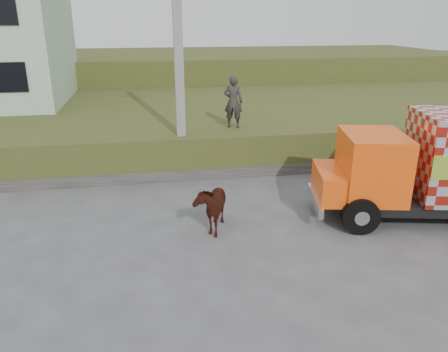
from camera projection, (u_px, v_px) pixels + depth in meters
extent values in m
plane|color=#474749|center=(234.00, 231.00, 11.73)|extent=(120.00, 120.00, 0.00)
cube|color=#354D19|center=(194.00, 121.00, 20.72)|extent=(40.00, 12.00, 1.50)
cube|color=#354D19|center=(175.00, 74.00, 31.56)|extent=(40.00, 12.00, 3.00)
cube|color=#595651|center=(155.00, 176.00, 15.22)|extent=(16.00, 0.50, 0.40)
cube|color=gray|center=(179.00, 62.00, 14.45)|extent=(0.30, 0.30, 8.00)
cube|color=black|center=(444.00, 199.00, 12.30)|extent=(6.34, 3.20, 0.31)
cube|color=#F44E0C|center=(372.00, 165.00, 12.04)|extent=(2.00, 2.34, 1.78)
cube|color=#F44E0C|center=(333.00, 183.00, 12.26)|extent=(1.27, 2.02, 0.80)
cube|color=silver|center=(315.00, 200.00, 12.46)|extent=(0.56, 2.03, 0.27)
cylinder|color=black|center=(361.00, 216.00, 11.46)|extent=(1.02, 0.51, 0.98)
cylinder|color=black|center=(344.00, 187.00, 13.39)|extent=(1.02, 0.51, 0.98)
imported|color=#34150D|center=(211.00, 205.00, 11.66)|extent=(1.15, 1.75, 1.36)
imported|color=#2B2826|center=(233.00, 102.00, 16.10)|extent=(0.83, 0.69, 1.93)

